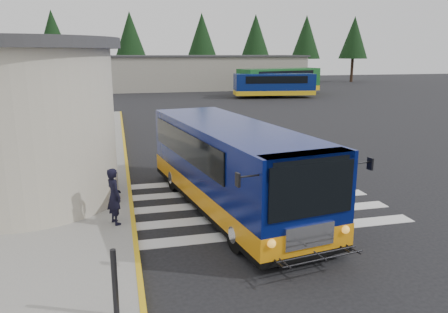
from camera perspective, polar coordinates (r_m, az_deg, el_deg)
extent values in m
plane|color=black|center=(14.56, 4.10, -4.76)|extent=(140.00, 140.00, 0.00)
cube|color=gold|center=(17.72, -12.56, -1.46)|extent=(0.12, 34.00, 0.16)
cylinder|color=#B5AD99|center=(14.07, -24.75, 3.46)|extent=(5.20, 5.20, 4.50)
cylinder|color=#38383A|center=(13.91, -25.74, 13.23)|extent=(5.80, 5.80, 0.30)
cube|color=black|center=(18.57, -20.35, 2.39)|extent=(0.08, 1.20, 2.20)
cube|color=#38383A|center=(18.33, -19.18, 6.47)|extent=(1.20, 1.80, 0.12)
cube|color=silver|center=(11.57, 6.62, -9.71)|extent=(8.00, 0.55, 0.01)
cube|color=silver|center=(12.62, 4.72, -7.66)|extent=(8.00, 0.55, 0.01)
cube|color=silver|center=(13.69, 3.12, -5.92)|extent=(8.00, 0.55, 0.01)
cube|color=silver|center=(14.78, 1.77, -4.42)|extent=(8.00, 0.55, 0.01)
cube|color=silver|center=(15.89, 0.61, -3.14)|extent=(8.00, 0.55, 0.01)
cube|color=gray|center=(56.16, -3.30, 10.83)|extent=(26.00, 8.00, 4.00)
cube|color=#38383A|center=(56.10, -3.33, 12.97)|extent=(26.40, 8.40, 0.20)
cylinder|color=black|center=(63.67, -21.10, 10.09)|extent=(0.44, 0.44, 3.60)
cone|color=black|center=(63.65, -21.49, 14.58)|extent=(4.40, 4.40, 6.40)
cylinder|color=black|center=(63.25, -11.94, 10.67)|extent=(0.44, 0.44, 3.60)
cone|color=black|center=(63.23, -12.16, 15.20)|extent=(4.40, 4.40, 6.40)
cylinder|color=black|center=(64.39, -2.85, 10.98)|extent=(0.44, 0.44, 3.60)
cone|color=black|center=(64.37, -2.90, 15.43)|extent=(4.40, 4.40, 6.40)
cylinder|color=black|center=(66.39, 4.07, 11.04)|extent=(0.44, 0.44, 3.60)
cone|color=black|center=(66.37, 4.14, 15.36)|extent=(4.40, 4.40, 6.40)
cylinder|color=black|center=(69.25, 10.50, 10.95)|extent=(0.44, 0.44, 3.60)
cone|color=black|center=(69.24, 10.68, 15.09)|extent=(4.40, 4.40, 6.40)
cylinder|color=black|center=(72.89, 16.35, 10.75)|extent=(0.44, 0.44, 3.60)
cone|color=black|center=(72.87, 16.62, 14.68)|extent=(4.40, 4.40, 6.40)
cube|color=#071155|center=(12.73, 0.85, -0.63)|extent=(3.57, 8.51, 2.15)
cube|color=orange|center=(12.95, 0.84, -4.16)|extent=(3.60, 8.54, 0.51)
cube|color=black|center=(13.04, 0.83, -5.43)|extent=(3.59, 8.53, 0.20)
cube|color=black|center=(9.14, 11.41, -4.35)|extent=(2.00, 0.37, 1.15)
cube|color=silver|center=(9.48, 11.15, -10.18)|extent=(1.19, 0.24, 0.50)
cube|color=black|center=(12.90, -5.21, 1.48)|extent=(1.00, 5.98, 0.83)
cube|color=black|center=(13.77, 4.07, 2.27)|extent=(1.00, 5.98, 0.83)
cylinder|color=black|center=(10.28, 1.87, -10.07)|extent=(0.41, 0.91, 0.88)
cylinder|color=black|center=(11.21, 11.38, -8.28)|extent=(0.41, 0.91, 0.88)
cylinder|color=black|center=(14.82, -6.47, -2.70)|extent=(0.41, 0.91, 0.88)
cylinder|color=black|center=(15.48, 0.70, -1.91)|extent=(0.41, 0.91, 0.88)
cube|color=black|center=(8.39, 1.80, -3.06)|extent=(0.07, 0.17, 0.28)
cube|color=black|center=(10.12, 18.55, -0.90)|extent=(0.07, 0.17, 0.28)
imported|color=black|center=(11.73, -14.15, -5.05)|extent=(0.54, 0.64, 1.50)
imported|color=black|center=(13.50, -19.53, -2.73)|extent=(0.81, 0.93, 1.62)
cylinder|color=black|center=(7.85, -14.07, -15.75)|extent=(0.10, 0.10, 1.22)
cube|color=#071855|center=(45.37, 6.57, 9.38)|extent=(8.32, 3.18, 2.07)
cube|color=gold|center=(45.44, 6.54, 8.33)|extent=(8.35, 3.21, 0.45)
cube|color=black|center=(45.34, 6.59, 10.01)|extent=(6.53, 3.02, 0.72)
cube|color=#165520|center=(48.76, 7.23, 9.92)|extent=(9.85, 5.33, 2.43)
cube|color=gold|center=(48.83, 7.19, 8.77)|extent=(9.89, 5.37, 0.53)
cube|color=black|center=(48.73, 7.25, 10.60)|extent=(7.85, 4.76, 0.84)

